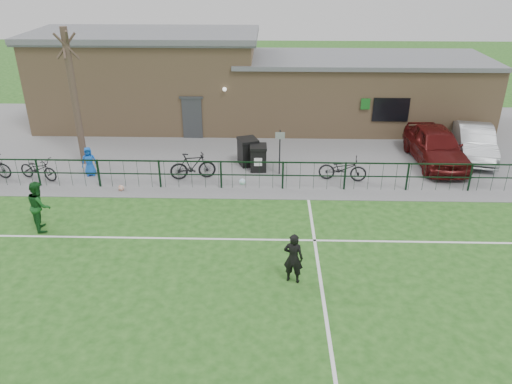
{
  "coord_description": "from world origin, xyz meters",
  "views": [
    {
      "loc": [
        0.43,
        -10.4,
        8.8
      ],
      "look_at": [
        0.0,
        5.0,
        1.3
      ],
      "focal_mm": 35.0,
      "sensor_mm": 36.0,
      "label": 1
    }
  ],
  "objects_px": {
    "bicycle_c": "(38,169)",
    "bare_tree": "(75,99)",
    "bicycle_d": "(193,166)",
    "car_silver": "(475,142)",
    "car_maroon": "(436,146)",
    "wheelie_bin_left": "(248,152)",
    "bicycle_e": "(343,169)",
    "spectator_child": "(89,161)",
    "ball_ground": "(121,188)",
    "outfield_player": "(40,206)",
    "wheelie_bin_right": "(258,159)",
    "sign_post": "(280,152)"
  },
  "relations": [
    {
      "from": "wheelie_bin_left",
      "to": "bicycle_e",
      "type": "bearing_deg",
      "value": -42.44
    },
    {
      "from": "wheelie_bin_left",
      "to": "ball_ground",
      "type": "height_order",
      "value": "wheelie_bin_left"
    },
    {
      "from": "bicycle_c",
      "to": "bicycle_d",
      "type": "bearing_deg",
      "value": -70.09
    },
    {
      "from": "bare_tree",
      "to": "wheelie_bin_left",
      "type": "xyz_separation_m",
      "value": [
        7.48,
        0.02,
        -2.41
      ]
    },
    {
      "from": "bicycle_c",
      "to": "sign_post",
      "type": "bearing_deg",
      "value": -67.46
    },
    {
      "from": "spectator_child",
      "to": "bare_tree",
      "type": "bearing_deg",
      "value": 102.49
    },
    {
      "from": "bicycle_c",
      "to": "bicycle_e",
      "type": "xyz_separation_m",
      "value": [
        12.81,
        0.26,
        0.04
      ]
    },
    {
      "from": "sign_post",
      "to": "spectator_child",
      "type": "xyz_separation_m",
      "value": [
        -8.14,
        -0.36,
        -0.36
      ]
    },
    {
      "from": "bicycle_e",
      "to": "spectator_child",
      "type": "relative_size",
      "value": 1.56
    },
    {
      "from": "wheelie_bin_left",
      "to": "sign_post",
      "type": "height_order",
      "value": "sign_post"
    },
    {
      "from": "wheelie_bin_right",
      "to": "spectator_child",
      "type": "relative_size",
      "value": 0.82
    },
    {
      "from": "bicycle_d",
      "to": "bicycle_e",
      "type": "height_order",
      "value": "bicycle_d"
    },
    {
      "from": "car_silver",
      "to": "ball_ground",
      "type": "xyz_separation_m",
      "value": [
        -15.54,
        -4.1,
        -0.62
      ]
    },
    {
      "from": "car_silver",
      "to": "ball_ground",
      "type": "distance_m",
      "value": 16.09
    },
    {
      "from": "outfield_player",
      "to": "ball_ground",
      "type": "xyz_separation_m",
      "value": [
        1.9,
        3.07,
        -0.77
      ]
    },
    {
      "from": "car_silver",
      "to": "wheelie_bin_left",
      "type": "bearing_deg",
      "value": -161.55
    },
    {
      "from": "wheelie_bin_right",
      "to": "car_silver",
      "type": "height_order",
      "value": "car_silver"
    },
    {
      "from": "car_silver",
      "to": "outfield_player",
      "type": "bearing_deg",
      "value": -145.86
    },
    {
      "from": "bicycle_c",
      "to": "bicycle_d",
      "type": "relative_size",
      "value": 0.95
    },
    {
      "from": "car_silver",
      "to": "outfield_player",
      "type": "xyz_separation_m",
      "value": [
        -17.44,
        -7.18,
        0.15
      ]
    },
    {
      "from": "bicycle_d",
      "to": "ball_ground",
      "type": "distance_m",
      "value": 3.06
    },
    {
      "from": "car_maroon",
      "to": "sign_post",
      "type": "bearing_deg",
      "value": -170.26
    },
    {
      "from": "sign_post",
      "to": "car_maroon",
      "type": "relative_size",
      "value": 0.41
    },
    {
      "from": "car_silver",
      "to": "bicycle_d",
      "type": "distance_m",
      "value": 13.1
    },
    {
      "from": "ball_ground",
      "to": "bicycle_e",
      "type": "bearing_deg",
      "value": 7.82
    },
    {
      "from": "sign_post",
      "to": "bare_tree",
      "type": "bearing_deg",
      "value": 173.4
    },
    {
      "from": "bare_tree",
      "to": "bicycle_d",
      "type": "bearing_deg",
      "value": -17.31
    },
    {
      "from": "outfield_player",
      "to": "wheelie_bin_right",
      "type": "bearing_deg",
      "value": -78.86
    },
    {
      "from": "wheelie_bin_right",
      "to": "outfield_player",
      "type": "height_order",
      "value": "outfield_player"
    },
    {
      "from": "bare_tree",
      "to": "outfield_player",
      "type": "distance_m",
      "value": 6.32
    },
    {
      "from": "bicycle_e",
      "to": "car_silver",
      "type": "bearing_deg",
      "value": -58.32
    },
    {
      "from": "bare_tree",
      "to": "bicycle_e",
      "type": "bearing_deg",
      "value": -7.94
    },
    {
      "from": "wheelie_bin_left",
      "to": "wheelie_bin_right",
      "type": "distance_m",
      "value": 0.77
    },
    {
      "from": "sign_post",
      "to": "car_maroon",
      "type": "distance_m",
      "value": 7.22
    },
    {
      "from": "bicycle_c",
      "to": "bicycle_d",
      "type": "distance_m",
      "value": 6.52
    },
    {
      "from": "wheelie_bin_right",
      "to": "outfield_player",
      "type": "xyz_separation_m",
      "value": [
        -7.4,
        -5.34,
        0.35
      ]
    },
    {
      "from": "car_maroon",
      "to": "bicycle_e",
      "type": "xyz_separation_m",
      "value": [
        -4.43,
        -2.03,
        -0.31
      ]
    },
    {
      "from": "spectator_child",
      "to": "ball_ground",
      "type": "xyz_separation_m",
      "value": [
        1.72,
        -1.47,
        -0.54
      ]
    },
    {
      "from": "car_maroon",
      "to": "bicycle_c",
      "type": "height_order",
      "value": "car_maroon"
    },
    {
      "from": "bicycle_e",
      "to": "outfield_player",
      "type": "xyz_separation_m",
      "value": [
        -10.96,
        -4.32,
        0.35
      ]
    },
    {
      "from": "ball_ground",
      "to": "bicycle_c",
      "type": "bearing_deg",
      "value": 165.27
    },
    {
      "from": "wheelie_bin_right",
      "to": "outfield_player",
      "type": "bearing_deg",
      "value": -146.25
    },
    {
      "from": "car_maroon",
      "to": "ball_ground",
      "type": "relative_size",
      "value": 19.99
    },
    {
      "from": "bicycle_c",
      "to": "car_silver",
      "type": "bearing_deg",
      "value": -62.99
    },
    {
      "from": "sign_post",
      "to": "bicycle_d",
      "type": "relative_size",
      "value": 1.03
    },
    {
      "from": "bicycle_c",
      "to": "bare_tree",
      "type": "bearing_deg",
      "value": -16.78
    },
    {
      "from": "car_maroon",
      "to": "wheelie_bin_right",
      "type": "bearing_deg",
      "value": -174.68
    },
    {
      "from": "bicycle_e",
      "to": "bicycle_d",
      "type": "bearing_deg",
      "value": 98.06
    },
    {
      "from": "car_maroon",
      "to": "wheelie_bin_left",
      "type": "bearing_deg",
      "value": -179.14
    },
    {
      "from": "wheelie_bin_right",
      "to": "ball_ground",
      "type": "relative_size",
      "value": 4.32
    }
  ]
}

